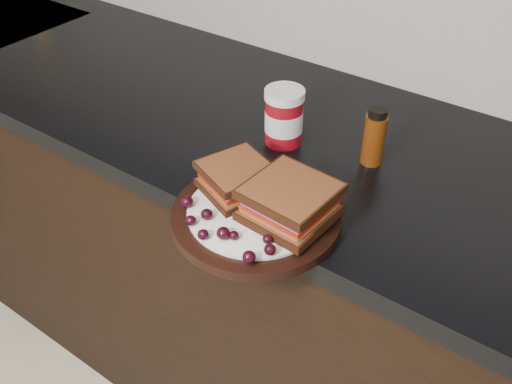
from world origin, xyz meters
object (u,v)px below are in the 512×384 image
(plate, at_px, (256,216))
(sandwich_left, at_px, (237,178))
(oil_bottle, at_px, (374,136))
(condiment_jar, at_px, (284,117))

(plate, xyz_separation_m, sandwich_left, (-0.06, 0.02, 0.04))
(oil_bottle, bearing_deg, sandwich_left, -119.21)
(sandwich_left, height_order, oil_bottle, oil_bottle)
(condiment_jar, xyz_separation_m, oil_bottle, (0.17, 0.04, -0.00))
(sandwich_left, xyz_separation_m, oil_bottle, (0.13, 0.24, 0.01))
(condiment_jar, bearing_deg, plate, -67.18)
(sandwich_left, relative_size, condiment_jar, 0.95)
(sandwich_left, distance_m, condiment_jar, 0.21)
(plate, height_order, condiment_jar, condiment_jar)
(sandwich_left, height_order, condiment_jar, condiment_jar)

